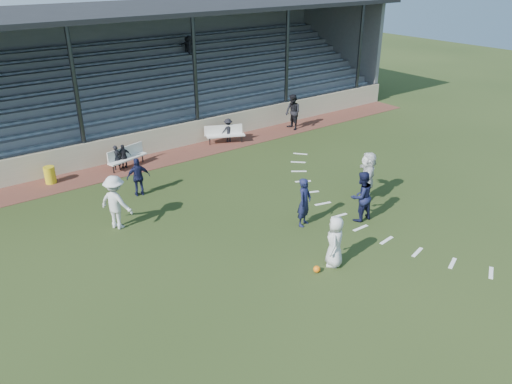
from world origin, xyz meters
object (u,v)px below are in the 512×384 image
Objects in this scene: bench_right at (224,133)px; player_navy_lead at (304,202)px; bench_left at (126,155)px; player_white_lead at (335,242)px; football at (317,269)px; official at (293,112)px; trash_bin at (50,175)px.

bench_right is 9.53m from player_navy_lead.
player_white_lead is (1.88, -11.65, 0.26)m from bench_left.
official is (8.70, 11.37, 0.90)m from football.
trash_bin is 13.31m from official.
trash_bin is 0.41× the size of player_navy_lead.
football is at bearing -147.07° from player_navy_lead.
trash_bin reaches higher than football.
bench_left is at bearing 84.37° from player_navy_lead.
trash_bin is (-3.42, 0.22, -0.19)m from bench_left.
official reaches higher than bench_right.
football is (1.16, -11.65, -0.47)m from bench_left.
football is at bearing -32.16° from official.
official is at bearing 28.47° from player_navy_lead.
player_navy_lead is at bearing 56.08° from football.
bench_left is 1.03× the size of official.
bench_left reaches higher than trash_bin.
player_navy_lead is (1.71, 2.55, 0.80)m from football.
trash_bin is 13.00m from player_white_lead.
bench_left is 3.44m from trash_bin.
player_white_lead is at bearing -96.65° from bench_left.
player_navy_lead is at bearing -33.11° from official.
bench_left reaches higher than football.
player_white_lead reaches higher than trash_bin.
bench_left is 9.87m from official.
trash_bin is 11.26m from player_navy_lead.
bench_left is 11.80m from player_white_lead.
football is at bearing -68.89° from trash_bin.
player_navy_lead is 0.92× the size of official.
official is at bearing -17.40° from bench_left.
player_navy_lead is 11.26m from official.
official is at bearing -2.12° from trash_bin.
bench_left is 9.24× the size of football.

